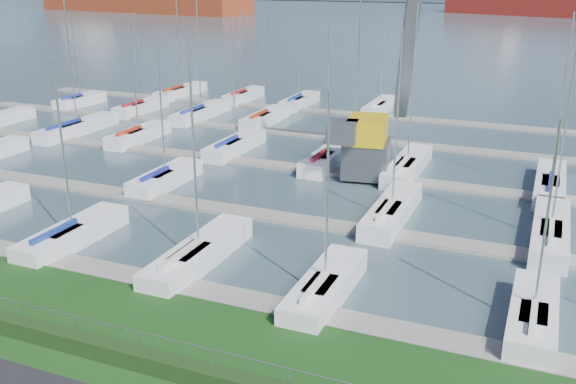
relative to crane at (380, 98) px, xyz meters
The scene contains 7 objects.
water 233.11m from the crane, 90.19° to the left, with size 800.00×540.00×0.20m, color #3D515A.
hedge 27.82m from the crane, 91.64° to the right, with size 80.00×0.70×0.70m, color #1A3413.
fence 27.29m from the crane, 91.67° to the right, with size 0.04×0.04×80.00m, color gray.
docks 5.68m from the crane, 129.18° to the right, with size 90.00×41.60×0.25m.
crane is the anchor object (origin of this frame).
cargo_ship_west 208.83m from the crane, 130.23° to the left, with size 88.51×31.93×21.50m.
sailboat_fleet 3.51m from the crane, behind, with size 75.95×49.25×13.41m.
Camera 1 is at (12.11, -17.03, 13.89)m, focal length 40.00 mm.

